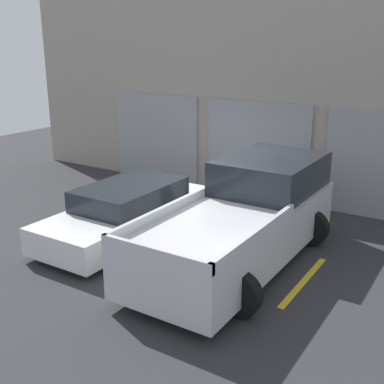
{
  "coord_description": "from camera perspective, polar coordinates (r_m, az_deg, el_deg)",
  "views": [
    {
      "loc": [
        5.18,
        -8.76,
        4.11
      ],
      "look_at": [
        0.0,
        -0.62,
        1.1
      ],
      "focal_mm": 45.0,
      "sensor_mm": 36.0,
      "label": 1
    }
  ],
  "objects": [
    {
      "name": "ground_plane",
      "position": [
        10.97,
        1.75,
        -4.68
      ],
      "size": [
        28.0,
        28.0,
        0.0
      ],
      "primitive_type": "plane",
      "color": "#2D2D30"
    },
    {
      "name": "shophouse_building",
      "position": [
        13.19,
        9.31,
        10.99
      ],
      "size": [
        16.67,
        0.68,
        5.51
      ],
      "color": "#9E9389",
      "rests_on": "ground"
    },
    {
      "name": "pickup_truck",
      "position": [
        9.41,
        6.38,
        -3.02
      ],
      "size": [
        2.5,
        5.33,
        1.84
      ],
      "color": "silver",
      "rests_on": "ground"
    },
    {
      "name": "sedan_white",
      "position": [
        10.68,
        -7.5,
        -2.28
      ],
      "size": [
        2.12,
        4.37,
        1.16
      ],
      "color": "white",
      "rests_on": "ground"
    },
    {
      "name": "parking_stripe_far_left",
      "position": [
        11.72,
        -12.59,
        -3.62
      ],
      "size": [
        0.12,
        2.2,
        0.01
      ],
      "primitive_type": "cube",
      "color": "gold",
      "rests_on": "ground"
    },
    {
      "name": "parking_stripe_left",
      "position": [
        10.1,
        -1.53,
        -6.66
      ],
      "size": [
        0.12,
        2.2,
        0.01
      ],
      "primitive_type": "cube",
      "color": "gold",
      "rests_on": "ground"
    },
    {
      "name": "parking_stripe_centre",
      "position": [
        9.02,
        13.11,
        -10.24
      ],
      "size": [
        0.12,
        2.2,
        0.01
      ],
      "primitive_type": "cube",
      "color": "gold",
      "rests_on": "ground"
    }
  ]
}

